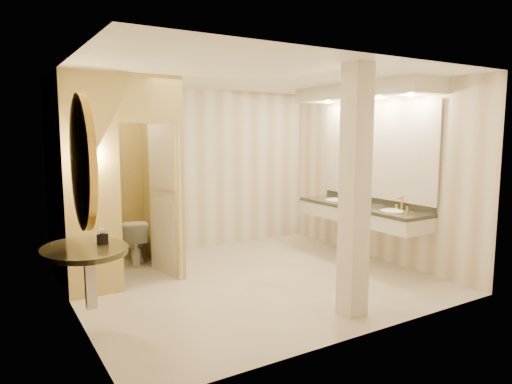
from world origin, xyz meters
TOP-DOWN VIEW (x-y plane):
  - floor at (0.00, 0.00)m, footprint 4.50×4.50m
  - ceiling at (0.00, 0.00)m, footprint 4.50×4.50m
  - wall_back at (0.00, 2.00)m, footprint 4.50×0.02m
  - wall_front at (0.00, -2.00)m, footprint 4.50×0.02m
  - wall_left at (-2.25, 0.00)m, footprint 0.02×4.00m
  - wall_right at (2.25, 0.00)m, footprint 0.02×4.00m
  - toilet_closet at (-1.11, 0.97)m, footprint 1.50×1.55m
  - wall_sconce at (-1.93, 0.43)m, footprint 0.14×0.14m
  - vanity at (1.98, -0.02)m, footprint 0.75×2.46m
  - console_shelf at (-2.21, -0.53)m, footprint 1.01×1.01m
  - pillar at (0.35, -1.54)m, footprint 0.25×0.25m
  - tissue_box at (-2.04, -0.48)m, footprint 0.13×0.13m
  - toilet at (-1.10, 1.64)m, footprint 0.56×0.75m
  - soap_bottle_a at (1.82, -0.03)m, footprint 0.07×0.07m
  - soap_bottle_b at (1.98, 0.13)m, footprint 0.10×0.10m
  - soap_bottle_c at (1.88, 0.14)m, footprint 0.08×0.08m

SIDE VIEW (x-z plane):
  - floor at x=0.00m, z-range 0.00..0.00m
  - toilet at x=-1.10m, z-range 0.00..0.69m
  - tissue_box at x=-2.04m, z-range 0.88..0.99m
  - soap_bottle_b at x=1.98m, z-range 0.88..1.00m
  - soap_bottle_a at x=1.82m, z-range 0.88..1.02m
  - soap_bottle_c at x=1.88m, z-range 0.88..1.07m
  - console_shelf at x=-2.21m, z-range 0.37..2.32m
  - wall_back at x=0.00m, z-range 0.00..2.70m
  - wall_front at x=0.00m, z-range 0.00..2.70m
  - wall_left at x=-2.25m, z-range 0.00..2.70m
  - wall_right at x=2.25m, z-range 0.00..2.70m
  - pillar at x=0.35m, z-range 0.00..2.70m
  - toilet_closet at x=-1.11m, z-range 0.04..2.74m
  - vanity at x=1.98m, z-range 0.58..2.67m
  - wall_sconce at x=-1.93m, z-range 1.52..1.94m
  - ceiling at x=0.00m, z-range 2.70..2.70m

